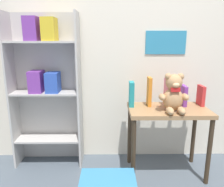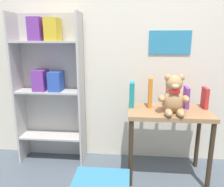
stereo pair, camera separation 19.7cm
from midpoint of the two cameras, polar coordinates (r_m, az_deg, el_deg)
The scene contains 9 objects.
wall_back at distance 2.23m, azimuth 8.14°, elevation 13.86°, with size 4.80×0.07×2.50m.
bookshelf_side at distance 2.24m, azimuth -13.49°, elevation 3.42°, with size 0.66×0.24×1.49m.
display_table at distance 2.04m, azimuth 17.24°, elevation -6.99°, with size 0.71×0.41×0.64m.
teddy_bear at distance 1.90m, azimuth 18.69°, elevation -0.62°, with size 0.25×0.23×0.33m.
book_standing_teal at distance 2.01m, azimuth 8.08°, elevation -0.28°, with size 0.04×0.13×0.23m, color teal.
book_standing_orange at distance 2.03m, azimuth 12.70°, elevation 0.21°, with size 0.03×0.11×0.27m, color orange.
book_standing_pink at distance 2.04m, azimuth 17.29°, elevation -0.12°, with size 0.03×0.12×0.26m, color #D17093.
book_standing_purple at distance 2.12m, azimuth 21.39°, elevation -0.96°, with size 0.03×0.15×0.19m, color purple.
book_standing_red at distance 2.17m, azimuth 25.54°, elevation -1.05°, with size 0.03×0.13×0.19m, color red.
Camera 2 is at (-0.01, -0.83, 1.24)m, focal length 35.00 mm.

